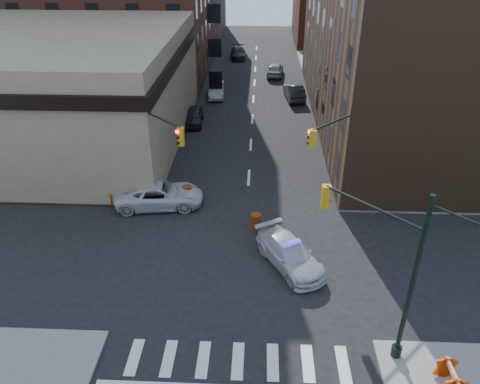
# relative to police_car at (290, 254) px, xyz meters

# --- Properties ---
(ground) EXTENTS (140.00, 140.00, 0.00)m
(ground) POSITION_rel_police_car_xyz_m (-2.52, 0.13, -0.73)
(ground) COLOR black
(ground) RESTS_ON ground
(sidewalk_nw) EXTENTS (34.00, 54.50, 0.15)m
(sidewalk_nw) POSITION_rel_police_car_xyz_m (-25.52, 32.88, -0.66)
(sidewalk_nw) COLOR gray
(sidewalk_nw) RESTS_ON ground
(sidewalk_ne) EXTENTS (34.00, 54.50, 0.15)m
(sidewalk_ne) POSITION_rel_police_car_xyz_m (20.48, 32.88, -0.66)
(sidewalk_ne) COLOR gray
(sidewalk_ne) RESTS_ON ground
(bank_building) EXTENTS (22.00, 22.00, 9.00)m
(bank_building) POSITION_rel_police_car_xyz_m (-19.52, 16.63, 3.77)
(bank_building) COLOR #9E8A67
(bank_building) RESTS_ON ground
(commercial_row_ne) EXTENTS (14.00, 34.00, 14.00)m
(commercial_row_ne) POSITION_rel_police_car_xyz_m (10.48, 22.63, 6.27)
(commercial_row_ne) COLOR #4A321D
(commercial_row_ne) RESTS_ON ground
(filler_ne) EXTENTS (16.00, 16.00, 12.00)m
(filler_ne) POSITION_rel_police_car_xyz_m (11.48, 58.13, 5.27)
(filler_ne) COLOR brown
(filler_ne) RESTS_ON ground
(signal_pole_se) EXTENTS (5.40, 5.27, 8.00)m
(signal_pole_se) POSITION_rel_police_car_xyz_m (3.52, -5.39, 3.88)
(signal_pole_se) COLOR black
(signal_pole_se) RESTS_ON sidewalk_se
(signal_pole_nw) EXTENTS (3.58, 3.67, 8.00)m
(signal_pole_nw) POSITION_rel_police_car_xyz_m (-8.37, 5.47, 3.61)
(signal_pole_nw) COLOR black
(signal_pole_nw) RESTS_ON sidewalk_nw
(signal_pole_ne) EXTENTS (3.67, 3.58, 8.00)m
(signal_pole_ne) POSITION_rel_police_car_xyz_m (3.32, 5.49, 3.61)
(signal_pole_ne) COLOR black
(signal_pole_ne) RESTS_ON sidewalk_ne
(tree_ne_near) EXTENTS (3.00, 3.00, 4.85)m
(tree_ne_near) POSITION_rel_police_car_xyz_m (4.98, 26.13, 2.76)
(tree_ne_near) COLOR black
(tree_ne_near) RESTS_ON sidewalk_ne
(tree_ne_far) EXTENTS (3.00, 3.00, 4.85)m
(tree_ne_far) POSITION_rel_police_car_xyz_m (4.98, 34.13, 2.76)
(tree_ne_far) COLOR black
(tree_ne_far) RESTS_ON sidewalk_ne
(police_car) EXTENTS (4.25, 5.40, 1.46)m
(police_car) POSITION_rel_police_car_xyz_m (0.00, 0.00, 0.00)
(police_car) COLOR silver
(police_car) RESTS_ON ground
(pickup) EXTENTS (6.06, 3.39, 1.60)m
(pickup) POSITION_rel_police_car_xyz_m (-8.32, 5.93, 0.07)
(pickup) COLOR silver
(pickup) RESTS_ON ground
(parked_car_wnear) EXTENTS (1.94, 4.38, 1.46)m
(parked_car_wnear) POSITION_rel_police_car_xyz_m (-8.02, 20.73, 0.00)
(parked_car_wnear) COLOR black
(parked_car_wnear) RESTS_ON ground
(parked_car_wfar) EXTENTS (1.93, 4.68, 1.51)m
(parked_car_wfar) POSITION_rel_police_car_xyz_m (-6.58, 28.81, 0.02)
(parked_car_wfar) COLOR gray
(parked_car_wfar) RESTS_ON ground
(parked_car_wdeep) EXTENTS (2.35, 5.10, 1.44)m
(parked_car_wdeep) POSITION_rel_police_car_xyz_m (-5.02, 45.86, -0.01)
(parked_car_wdeep) COLOR black
(parked_car_wdeep) RESTS_ON ground
(parked_car_enear) EXTENTS (2.27, 5.04, 1.61)m
(parked_car_enear) POSITION_rel_police_car_xyz_m (1.82, 28.28, 0.07)
(parked_car_enear) COLOR black
(parked_car_enear) RESTS_ON ground
(parked_car_efar) EXTENTS (2.29, 4.83, 1.59)m
(parked_car_efar) POSITION_rel_police_car_xyz_m (-0.02, 37.24, 0.07)
(parked_car_efar) COLOR gray
(parked_car_efar) RESTS_ON ground
(pedestrian_a) EXTENTS (0.79, 0.63, 1.90)m
(pedestrian_a) POSITION_rel_police_car_xyz_m (-9.85, 9.66, 0.37)
(pedestrian_a) COLOR black
(pedestrian_a) RESTS_ON sidewalk_nw
(pedestrian_b) EXTENTS (0.90, 0.71, 1.83)m
(pedestrian_b) POSITION_rel_police_car_xyz_m (-11.19, 7.50, 0.33)
(pedestrian_b) COLOR black
(pedestrian_b) RESTS_ON sidewalk_nw
(pedestrian_c) EXTENTS (0.87, 0.94, 1.55)m
(pedestrian_c) POSITION_rel_police_car_xyz_m (-12.14, 7.66, 0.20)
(pedestrian_c) COLOR #1E222E
(pedestrian_c) RESTS_ON sidewalk_nw
(barrel_road) EXTENTS (0.77, 0.77, 1.10)m
(barrel_road) POSITION_rel_police_car_xyz_m (-1.90, 3.35, -0.18)
(barrel_road) COLOR #E3590A
(barrel_road) RESTS_ON ground
(barrel_bank) EXTENTS (0.72, 0.72, 1.13)m
(barrel_bank) POSITION_rel_police_car_xyz_m (-6.56, 6.58, -0.17)
(barrel_bank) COLOR orange
(barrel_bank) RESTS_ON ground
(barricade_se_a) EXTENTS (0.70, 1.37, 1.02)m
(barricade_se_a) POSITION_rel_police_car_xyz_m (5.98, -7.69, -0.07)
(barricade_se_a) COLOR red
(barricade_se_a) RESTS_ON sidewalk_se
(barricade_nw_a) EXTENTS (1.13, 0.58, 0.84)m
(barricade_nw_a) POSITION_rel_police_car_xyz_m (-9.02, 7.77, -0.16)
(barricade_nw_a) COLOR orange
(barricade_nw_a) RESTS_ON sidewalk_nw
(barricade_nw_b) EXTENTS (1.30, 0.72, 0.94)m
(barricade_nw_b) POSITION_rel_police_car_xyz_m (-11.02, 5.83, -0.11)
(barricade_nw_b) COLOR #E6460A
(barricade_nw_b) RESTS_ON sidewalk_nw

